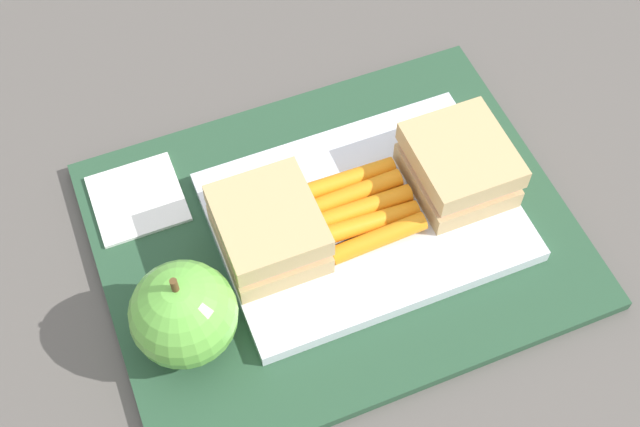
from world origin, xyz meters
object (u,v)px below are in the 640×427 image
at_px(sandwich_half_right, 269,229).
at_px(apple, 184,314).
at_px(food_tray, 365,216).
at_px(sandwich_half_left, 459,165).
at_px(carrot_sticks_bundle, 364,208).
at_px(paper_napkin, 138,199).

height_order(sandwich_half_right, apple, apple).
height_order(food_tray, sandwich_half_left, sandwich_half_left).
bearing_deg(food_tray, carrot_sticks_bundle, -5.60).
bearing_deg(paper_napkin, apple, 91.92).
distance_m(sandwich_half_left, paper_napkin, 0.25).
relative_size(carrot_sticks_bundle, apple, 0.90).
distance_m(food_tray, paper_napkin, 0.18).
bearing_deg(carrot_sticks_bundle, sandwich_half_left, 179.92).
xyz_separation_m(food_tray, apple, (0.16, 0.04, 0.03)).
bearing_deg(carrot_sticks_bundle, paper_napkin, -28.18).
bearing_deg(food_tray, paper_napkin, -28.04).
bearing_deg(sandwich_half_left, carrot_sticks_bundle, -0.08).
bearing_deg(sandwich_half_right, food_tray, 180.00).
height_order(food_tray, apple, apple).
bearing_deg(paper_napkin, sandwich_half_left, 160.30).
bearing_deg(sandwich_half_left, food_tray, 0.00).
distance_m(carrot_sticks_bundle, paper_napkin, 0.18).
xyz_separation_m(sandwich_half_left, paper_napkin, (0.24, -0.09, -0.03)).
height_order(food_tray, carrot_sticks_bundle, carrot_sticks_bundle).
bearing_deg(paper_napkin, food_tray, 151.96).
bearing_deg(sandwich_half_left, paper_napkin, -19.70).
bearing_deg(sandwich_half_right, paper_napkin, -46.11).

